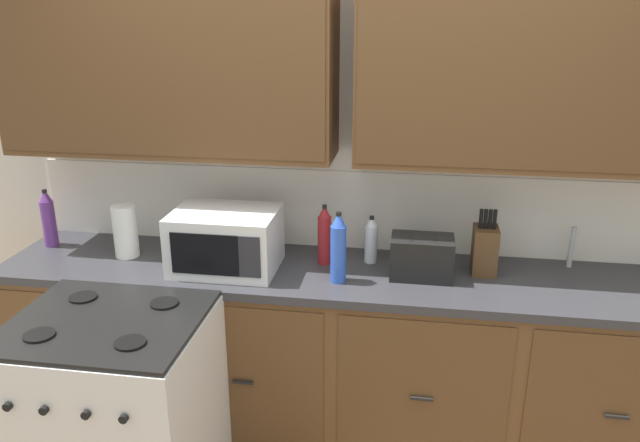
{
  "coord_description": "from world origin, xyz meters",
  "views": [
    {
      "loc": [
        0.32,
        -2.35,
        2.12
      ],
      "look_at": [
        -0.09,
        0.27,
        1.18
      ],
      "focal_mm": 34.95,
      "sensor_mm": 36.0,
      "label": 1
    }
  ],
  "objects_px": {
    "paper_towel_roll": "(125,231)",
    "bottle_clear": "(371,240)",
    "stove_range": "(118,419)",
    "knife_block": "(485,249)",
    "bottle_blue": "(338,248)",
    "toaster": "(422,257)",
    "bottle_red": "(324,235)",
    "bottle_violet": "(48,218)",
    "microwave": "(226,240)"
  },
  "relations": [
    {
      "from": "microwave",
      "to": "paper_towel_roll",
      "type": "height_order",
      "value": "microwave"
    },
    {
      "from": "stove_range",
      "to": "toaster",
      "type": "height_order",
      "value": "toaster"
    },
    {
      "from": "microwave",
      "to": "knife_block",
      "type": "xyz_separation_m",
      "value": [
        1.19,
        0.14,
        -0.02
      ]
    },
    {
      "from": "knife_block",
      "to": "bottle_red",
      "type": "height_order",
      "value": "knife_block"
    },
    {
      "from": "toaster",
      "to": "bottle_blue",
      "type": "relative_size",
      "value": 0.85
    },
    {
      "from": "bottle_blue",
      "to": "bottle_clear",
      "type": "distance_m",
      "value": 0.28
    },
    {
      "from": "paper_towel_roll",
      "to": "bottle_clear",
      "type": "bearing_deg",
      "value": 5.41
    },
    {
      "from": "stove_range",
      "to": "bottle_blue",
      "type": "xyz_separation_m",
      "value": [
        0.86,
        0.51,
        0.62
      ]
    },
    {
      "from": "bottle_violet",
      "to": "stove_range",
      "type": "bearing_deg",
      "value": -47.54
    },
    {
      "from": "bottle_red",
      "to": "stove_range",
      "type": "bearing_deg",
      "value": -137.47
    },
    {
      "from": "microwave",
      "to": "bottle_blue",
      "type": "height_order",
      "value": "bottle_blue"
    },
    {
      "from": "bottle_blue",
      "to": "knife_block",
      "type": "bearing_deg",
      "value": 17.05
    },
    {
      "from": "knife_block",
      "to": "bottle_blue",
      "type": "distance_m",
      "value": 0.68
    },
    {
      "from": "bottle_clear",
      "to": "toaster",
      "type": "bearing_deg",
      "value": -29.63
    },
    {
      "from": "bottle_blue",
      "to": "bottle_clear",
      "type": "relative_size",
      "value": 1.42
    },
    {
      "from": "bottle_clear",
      "to": "knife_block",
      "type": "bearing_deg",
      "value": -5.0
    },
    {
      "from": "paper_towel_roll",
      "to": "bottle_red",
      "type": "height_order",
      "value": "bottle_red"
    },
    {
      "from": "stove_range",
      "to": "paper_towel_roll",
      "type": "distance_m",
      "value": 0.9
    },
    {
      "from": "microwave",
      "to": "bottle_red",
      "type": "distance_m",
      "value": 0.46
    },
    {
      "from": "paper_towel_roll",
      "to": "bottle_clear",
      "type": "distance_m",
      "value": 1.2
    },
    {
      "from": "microwave",
      "to": "stove_range",
      "type": "bearing_deg",
      "value": -119.27
    },
    {
      "from": "toaster",
      "to": "paper_towel_roll",
      "type": "distance_m",
      "value": 1.43
    },
    {
      "from": "toaster",
      "to": "knife_block",
      "type": "xyz_separation_m",
      "value": [
        0.28,
        0.09,
        0.02
      ]
    },
    {
      "from": "bottle_clear",
      "to": "stove_range",
      "type": "bearing_deg",
      "value": -142.47
    },
    {
      "from": "stove_range",
      "to": "microwave",
      "type": "xyz_separation_m",
      "value": [
        0.32,
        0.57,
        0.6
      ]
    },
    {
      "from": "microwave",
      "to": "bottle_blue",
      "type": "xyz_separation_m",
      "value": [
        0.54,
        -0.06,
        0.02
      ]
    },
    {
      "from": "paper_towel_roll",
      "to": "bottle_blue",
      "type": "height_order",
      "value": "bottle_blue"
    },
    {
      "from": "bottle_blue",
      "to": "bottle_violet",
      "type": "bearing_deg",
      "value": 172.26
    },
    {
      "from": "stove_range",
      "to": "bottle_violet",
      "type": "xyz_separation_m",
      "value": [
        -0.66,
        0.72,
        0.61
      ]
    },
    {
      "from": "paper_towel_roll",
      "to": "bottle_red",
      "type": "relative_size",
      "value": 0.89
    },
    {
      "from": "toaster",
      "to": "bottle_red",
      "type": "height_order",
      "value": "bottle_red"
    },
    {
      "from": "knife_block",
      "to": "bottle_violet",
      "type": "bearing_deg",
      "value": 179.85
    },
    {
      "from": "bottle_red",
      "to": "bottle_clear",
      "type": "relative_size",
      "value": 1.26
    },
    {
      "from": "stove_range",
      "to": "bottle_clear",
      "type": "height_order",
      "value": "bottle_clear"
    },
    {
      "from": "knife_block",
      "to": "bottle_red",
      "type": "xyz_separation_m",
      "value": [
        -0.74,
        -0.01,
        0.03
      ]
    },
    {
      "from": "paper_towel_roll",
      "to": "knife_block",
      "type": "bearing_deg",
      "value": 2.24
    },
    {
      "from": "microwave",
      "to": "bottle_red",
      "type": "height_order",
      "value": "bottle_red"
    },
    {
      "from": "toaster",
      "to": "bottle_clear",
      "type": "distance_m",
      "value": 0.28
    },
    {
      "from": "stove_range",
      "to": "toaster",
      "type": "distance_m",
      "value": 1.48
    },
    {
      "from": "bottle_blue",
      "to": "bottle_clear",
      "type": "xyz_separation_m",
      "value": [
        0.13,
        0.25,
        -0.05
      ]
    },
    {
      "from": "microwave",
      "to": "toaster",
      "type": "bearing_deg",
      "value": 2.86
    },
    {
      "from": "stove_range",
      "to": "knife_block",
      "type": "distance_m",
      "value": 1.77
    },
    {
      "from": "paper_towel_roll",
      "to": "bottle_violet",
      "type": "xyz_separation_m",
      "value": [
        -0.45,
        0.07,
        0.02
      ]
    },
    {
      "from": "microwave",
      "to": "bottle_blue",
      "type": "bearing_deg",
      "value": -6.77
    },
    {
      "from": "bottle_red",
      "to": "bottle_clear",
      "type": "bearing_deg",
      "value": 13.58
    },
    {
      "from": "toaster",
      "to": "bottle_violet",
      "type": "distance_m",
      "value": 1.88
    },
    {
      "from": "bottle_violet",
      "to": "bottle_clear",
      "type": "height_order",
      "value": "bottle_violet"
    },
    {
      "from": "stove_range",
      "to": "bottle_violet",
      "type": "relative_size",
      "value": 3.18
    },
    {
      "from": "bottle_blue",
      "to": "microwave",
      "type": "bearing_deg",
      "value": 173.23
    },
    {
      "from": "bottle_red",
      "to": "bottle_blue",
      "type": "xyz_separation_m",
      "value": [
        0.09,
        -0.19,
        0.02
      ]
    }
  ]
}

